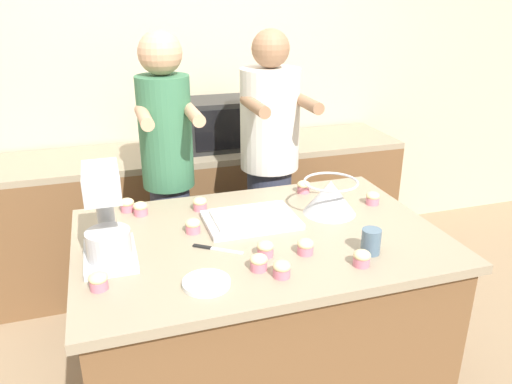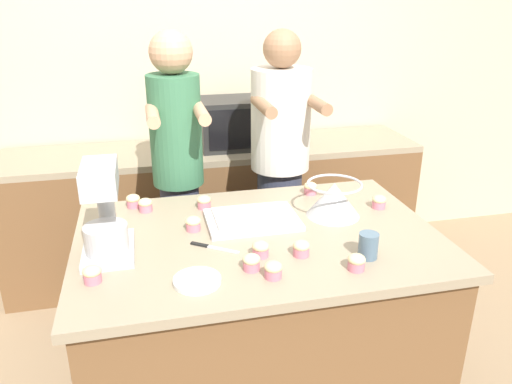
% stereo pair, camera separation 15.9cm
% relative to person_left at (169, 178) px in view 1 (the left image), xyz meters
% --- Properties ---
extents(back_wall, '(10.00, 0.06, 2.70)m').
position_rel_person_left_xyz_m(back_wall, '(0.28, 0.92, 0.42)').
color(back_wall, beige).
rests_on(back_wall, ground_plane).
extents(island_counter, '(1.57, 1.04, 0.91)m').
position_rel_person_left_xyz_m(island_counter, '(0.28, -0.76, -0.48)').
color(island_counter, brown).
rests_on(island_counter, ground_plane).
extents(back_counter, '(2.80, 0.60, 0.91)m').
position_rel_person_left_xyz_m(back_counter, '(0.28, 0.57, -0.48)').
color(back_counter, brown).
rests_on(back_counter, ground_plane).
extents(person_left, '(0.30, 0.48, 1.72)m').
position_rel_person_left_xyz_m(person_left, '(0.00, 0.00, 0.00)').
color(person_left, '#33384C').
rests_on(person_left, ground_plane).
extents(person_right, '(0.35, 0.51, 1.71)m').
position_rel_person_left_xyz_m(person_right, '(0.59, 0.00, -0.03)').
color(person_right, '#33384C').
rests_on(person_right, ground_plane).
extents(stand_mixer, '(0.20, 0.30, 0.38)m').
position_rel_person_left_xyz_m(stand_mixer, '(-0.35, -0.79, 0.14)').
color(stand_mixer, '#B2B7BC').
rests_on(stand_mixer, island_counter).
extents(mixing_bowl, '(0.26, 0.26, 0.16)m').
position_rel_person_left_xyz_m(mixing_bowl, '(0.67, -0.64, 0.06)').
color(mixing_bowl, '#BCBCC1').
rests_on(mixing_bowl, island_counter).
extents(baking_tray, '(0.42, 0.29, 0.04)m').
position_rel_person_left_xyz_m(baking_tray, '(0.28, -0.63, -0.01)').
color(baking_tray, silver).
rests_on(baking_tray, island_counter).
extents(microwave_oven, '(0.50, 0.35, 0.33)m').
position_rel_person_left_xyz_m(microwave_oven, '(0.45, 0.57, 0.14)').
color(microwave_oven, black).
rests_on(microwave_oven, back_counter).
extents(drinking_glass, '(0.08, 0.08, 0.10)m').
position_rel_person_left_xyz_m(drinking_glass, '(0.66, -1.05, 0.03)').
color(drinking_glass, slate).
rests_on(drinking_glass, island_counter).
extents(small_plate, '(0.18, 0.18, 0.02)m').
position_rel_person_left_xyz_m(small_plate, '(-0.03, -1.09, -0.02)').
color(small_plate, white).
rests_on(small_plate, island_counter).
extents(knife, '(0.19, 0.14, 0.01)m').
position_rel_person_left_xyz_m(knife, '(0.06, -0.83, -0.02)').
color(knife, '#BCBCC1').
rests_on(knife, island_counter).
extents(cupcake_0, '(0.07, 0.07, 0.06)m').
position_rel_person_left_xyz_m(cupcake_0, '(0.65, -0.36, 0.01)').
color(cupcake_0, '#D17084').
rests_on(cupcake_0, island_counter).
extents(cupcake_1, '(0.07, 0.07, 0.06)m').
position_rel_person_left_xyz_m(cupcake_1, '(0.24, -0.95, 0.01)').
color(cupcake_1, '#D17084').
rests_on(cupcake_1, island_counter).
extents(cupcake_2, '(0.07, 0.07, 0.06)m').
position_rel_person_left_xyz_m(cupcake_2, '(0.92, -0.61, 0.01)').
color(cupcake_2, '#D17084').
rests_on(cupcake_2, island_counter).
extents(cupcake_3, '(0.07, 0.07, 0.06)m').
position_rel_person_left_xyz_m(cupcake_3, '(0.40, -0.98, 0.01)').
color(cupcake_3, '#D17084').
rests_on(cupcake_3, island_counter).
extents(cupcake_4, '(0.07, 0.07, 0.06)m').
position_rel_person_left_xyz_m(cupcake_4, '(-0.39, -0.99, 0.01)').
color(cupcake_4, '#D17084').
rests_on(cupcake_4, island_counter).
extents(cupcake_5, '(0.07, 0.07, 0.06)m').
position_rel_person_left_xyz_m(cupcake_5, '(0.57, -1.13, 0.01)').
color(cupcake_5, '#D17084').
rests_on(cupcake_5, island_counter).
extents(cupcake_6, '(0.07, 0.07, 0.06)m').
position_rel_person_left_xyz_m(cupcake_6, '(-0.19, -0.39, 0.01)').
color(cupcake_6, '#D17084').
rests_on(cupcake_6, island_counter).
extents(cupcake_7, '(0.07, 0.07, 0.06)m').
position_rel_person_left_xyz_m(cupcake_7, '(0.09, -0.42, 0.01)').
color(cupcake_7, '#D17084').
rests_on(cupcake_7, island_counter).
extents(cupcake_8, '(0.07, 0.07, 0.06)m').
position_rel_person_left_xyz_m(cupcake_8, '(0.25, -1.11, 0.01)').
color(cupcake_8, '#D17084').
rests_on(cupcake_8, island_counter).
extents(cupcake_9, '(0.07, 0.07, 0.06)m').
position_rel_person_left_xyz_m(cupcake_9, '(0.01, -0.65, 0.01)').
color(cupcake_9, '#D17084').
rests_on(cupcake_9, island_counter).
extents(cupcake_10, '(0.07, 0.07, 0.06)m').
position_rel_person_left_xyz_m(cupcake_10, '(-0.25, -0.33, 0.01)').
color(cupcake_10, '#D17084').
rests_on(cupcake_10, island_counter).
extents(cupcake_11, '(0.07, 0.07, 0.06)m').
position_rel_person_left_xyz_m(cupcake_11, '(0.19, -1.04, 0.01)').
color(cupcake_11, '#D17084').
rests_on(cupcake_11, island_counter).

